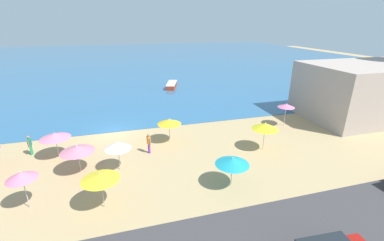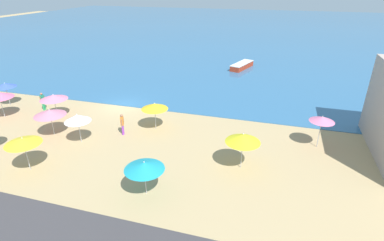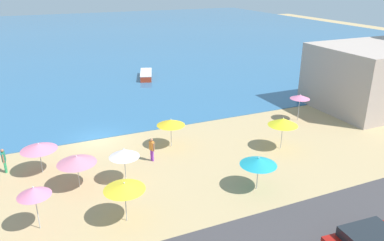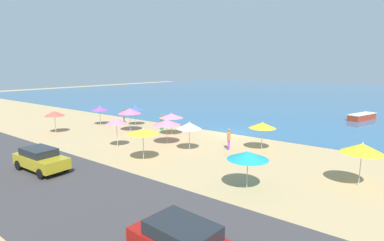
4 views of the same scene
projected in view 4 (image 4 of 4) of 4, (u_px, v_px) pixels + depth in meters
ground_plane at (230, 133)px, 30.54m from camera, size 160.00×160.00×0.00m
sea at (342, 94)px, 73.70m from camera, size 150.00×110.00×0.05m
coastal_road at (65, 190)px, 16.41m from camera, size 80.00×8.00×0.06m
beach_umbrella_0 at (100, 109)px, 34.74m from camera, size 1.94×1.94×2.21m
beach_umbrella_1 at (54, 113)px, 30.49m from camera, size 2.00×2.00×2.34m
beach_umbrella_2 at (262, 125)px, 24.27m from camera, size 2.19×2.19×2.33m
beach_umbrella_3 at (248, 155)px, 16.42m from camera, size 2.30×2.30×2.21m
beach_umbrella_5 at (130, 111)px, 31.30m from camera, size 2.39×2.39×2.47m
beach_umbrella_6 at (189, 126)px, 24.05m from camera, size 1.95×1.95×2.38m
beach_umbrella_7 at (362, 148)px, 16.76m from camera, size 2.27×2.27×2.56m
beach_umbrella_8 at (135, 108)px, 34.42m from camera, size 1.98×1.98×2.31m
beach_umbrella_9 at (143, 132)px, 21.40m from camera, size 2.25×2.25×2.40m
beach_umbrella_10 at (171, 116)px, 29.68m from camera, size 2.39×2.39×2.21m
beach_umbrella_11 at (116, 121)px, 24.92m from camera, size 1.72×1.72×2.56m
beach_umbrella_12 at (167, 122)px, 26.15m from camera, size 2.44×2.44×2.23m
bather_0 at (124, 115)px, 35.92m from camera, size 0.37×0.51×1.70m
bather_1 at (229, 138)px, 24.39m from camera, size 0.33×0.54×1.77m
bather_2 at (162, 121)px, 32.00m from camera, size 0.24×0.57×1.75m
parked_car_1 at (41, 159)px, 19.34m from camera, size 4.11×1.91×1.48m
skiff_nearshore at (362, 117)px, 38.25m from camera, size 2.83×5.23×0.77m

